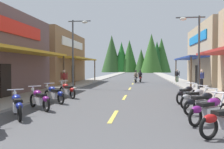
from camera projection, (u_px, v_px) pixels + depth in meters
name	position (u px, v px, depth m)	size (l,w,h in m)	color
ground	(135.00, 80.00, 35.98)	(9.31, 99.07, 0.10)	#4C4C4F
sidewalk_left	(97.00, 79.00, 36.72)	(2.40, 99.07, 0.12)	#9E9991
sidewalk_right	(175.00, 80.00, 35.23)	(2.40, 99.07, 0.12)	#9E9991
centerline_dashes	(136.00, 79.00, 39.09)	(0.16, 72.67, 0.01)	#E0C64C
storefront_left_far	(46.00, 58.00, 28.62)	(8.68, 11.55, 5.96)	olive
streetlamp_left	(76.00, 44.00, 21.14)	(2.01, 0.30, 6.07)	#474C51
streetlamp_right	(194.00, 42.00, 16.84)	(2.01, 0.30, 5.52)	#474C51
motorcycle_parked_right_1	(210.00, 109.00, 7.94)	(1.70, 1.45, 1.04)	black
motorcycle_parked_right_2	(203.00, 102.00, 9.61)	(1.81, 1.31, 1.04)	black
motorcycle_parked_right_3	(196.00, 97.00, 11.12)	(1.71, 1.45, 1.04)	black
motorcycle_parked_right_4	(187.00, 94.00, 12.72)	(1.41, 1.74, 1.04)	black
motorcycle_parked_left_1	(17.00, 105.00, 8.90)	(1.32, 1.81, 1.04)	black
motorcycle_parked_left_2	(39.00, 99.00, 10.63)	(1.62, 1.54, 1.04)	black
motorcycle_parked_left_3	(54.00, 94.00, 12.63)	(1.68, 1.49, 1.04)	black
motorcycle_parked_left_4	(67.00, 90.00, 14.77)	(1.56, 1.61, 1.04)	black
rider_cruising_lead	(136.00, 77.00, 28.80)	(0.60, 2.14, 1.57)	black
rider_cruising_trailing	(140.00, 77.00, 29.98)	(0.61, 2.14, 1.57)	black
pedestrian_browsing	(64.00, 78.00, 19.74)	(0.56, 0.33, 1.68)	#B2A599
pedestrian_waiting	(202.00, 78.00, 20.84)	(0.50, 0.41, 1.70)	black
pedestrian_strolling	(177.00, 75.00, 28.42)	(0.53, 0.38, 1.63)	#3F593F
treeline_backdrop	(137.00, 55.00, 86.89)	(25.74, 14.01, 13.99)	#2C5C23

